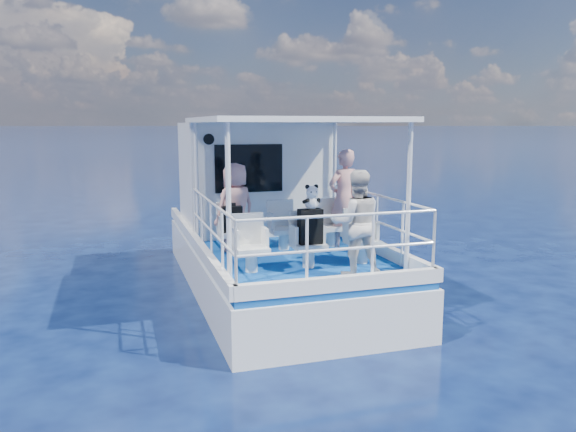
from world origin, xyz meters
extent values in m
plane|color=black|center=(0.00, 0.00, 0.00)|extent=(2000.00, 2000.00, 0.00)
cube|color=white|center=(0.00, 1.00, 0.00)|extent=(3.00, 7.00, 1.60)
cube|color=navy|center=(0.00, 1.00, 0.85)|extent=(2.90, 6.90, 0.10)
cube|color=white|center=(0.00, 2.30, 2.00)|extent=(2.85, 2.00, 2.20)
cube|color=white|center=(0.00, -0.20, 3.14)|extent=(3.00, 3.20, 0.08)
cylinder|color=white|center=(-1.35, -1.70, 2.00)|extent=(0.07, 0.07, 2.20)
cylinder|color=white|center=(1.35, -1.70, 2.00)|extent=(0.07, 0.07, 2.20)
cylinder|color=white|center=(-1.35, 1.20, 2.00)|extent=(0.07, 0.07, 2.20)
cylinder|color=white|center=(1.35, 1.20, 2.00)|extent=(0.07, 0.07, 2.20)
cube|color=silver|center=(-0.90, 0.20, 1.09)|extent=(0.48, 0.46, 0.38)
cube|color=silver|center=(0.00, 0.20, 1.09)|extent=(0.48, 0.46, 0.38)
cube|color=silver|center=(0.90, 0.20, 1.09)|extent=(0.48, 0.46, 0.38)
cube|color=silver|center=(-0.90, -1.10, 1.09)|extent=(0.48, 0.46, 0.38)
cube|color=silver|center=(0.00, -1.10, 1.09)|extent=(0.48, 0.46, 0.38)
cube|color=silver|center=(0.90, -1.10, 1.09)|extent=(0.48, 0.46, 0.38)
imported|color=#DD978F|center=(-0.82, 0.34, 1.66)|extent=(0.68, 0.59, 1.52)
imported|color=pink|center=(1.11, 0.18, 1.77)|extent=(0.72, 0.57, 1.74)
imported|color=silver|center=(0.51, -1.72, 1.67)|extent=(0.85, 0.72, 1.53)
cube|color=black|center=(-0.93, 0.14, 1.50)|extent=(0.33, 0.19, 0.44)
cube|color=black|center=(0.00, -1.15, 1.55)|extent=(0.35, 0.20, 0.53)
cube|color=black|center=(-0.91, 0.13, 1.74)|extent=(0.09, 0.06, 0.06)
camera|label=1|loc=(-2.81, -9.00, 3.07)|focal=35.00mm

